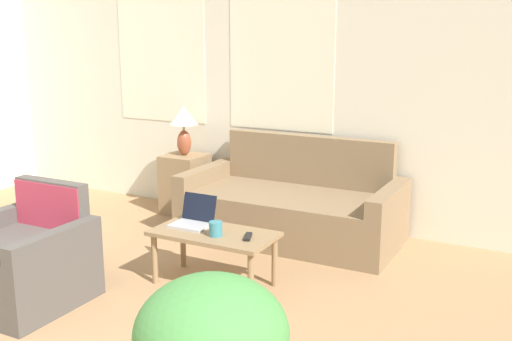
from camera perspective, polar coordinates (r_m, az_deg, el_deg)
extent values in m
cube|color=silver|center=(6.15, -2.85, 8.04)|extent=(6.62, 0.05, 2.60)
cube|color=white|center=(6.54, -9.05, 10.38)|extent=(1.10, 0.01, 1.30)
cube|color=white|center=(5.82, 2.33, 10.24)|extent=(1.10, 0.01, 1.30)
cube|color=#846B4C|center=(5.42, 3.26, -4.35)|extent=(1.65, 0.94, 0.42)
cube|color=#846B4C|center=(5.72, 4.99, -1.05)|extent=(1.65, 0.12, 0.89)
cube|color=#846B4C|center=(5.81, -4.80, -2.42)|extent=(0.14, 0.94, 0.57)
cube|color=#846B4C|center=(5.11, 12.48, -4.83)|extent=(0.14, 0.94, 0.57)
cube|color=#514C47|center=(4.46, -21.58, -8.91)|extent=(0.61, 0.77, 0.45)
cube|color=#514C47|center=(4.62, -18.62, -5.69)|extent=(0.61, 0.10, 0.80)
cube|color=#514C47|center=(4.19, -18.39, -9.20)|extent=(0.10, 0.77, 0.57)
cube|color=#B23347|center=(4.55, -19.20, -4.73)|extent=(0.61, 0.01, 0.57)
cube|color=#937551|center=(6.22, -6.75, -1.27)|extent=(0.40, 0.40, 0.61)
ellipsoid|color=brown|center=(6.13, -6.86, 2.64)|extent=(0.15, 0.15, 0.26)
cylinder|color=tan|center=(6.11, -6.90, 4.10)|extent=(0.02, 0.02, 0.06)
cone|color=white|center=(6.09, -6.93, 5.24)|extent=(0.29, 0.29, 0.19)
cube|color=#8E704C|center=(4.39, -4.04, -6.03)|extent=(0.91, 0.47, 0.03)
cylinder|color=#8E704C|center=(4.54, -9.63, -8.31)|extent=(0.04, 0.04, 0.38)
cylinder|color=#8E704C|center=(4.13, -0.51, -10.31)|extent=(0.04, 0.04, 0.38)
cylinder|color=#8E704C|center=(4.82, -6.96, -6.95)|extent=(0.04, 0.04, 0.38)
cylinder|color=#8E704C|center=(4.43, 1.78, -8.64)|extent=(0.04, 0.04, 0.38)
cube|color=#B7B7BC|center=(4.51, -6.29, -5.23)|extent=(0.28, 0.21, 0.02)
cube|color=black|center=(4.58, -5.43, -3.49)|extent=(0.28, 0.06, 0.20)
cylinder|color=teal|center=(4.28, -3.86, -5.56)|extent=(0.10, 0.10, 0.11)
cube|color=black|center=(4.25, -0.77, -6.32)|extent=(0.09, 0.16, 0.02)
ellipsoid|color=#4C9347|center=(2.73, -4.26, -15.26)|extent=(0.69, 0.69, 0.52)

